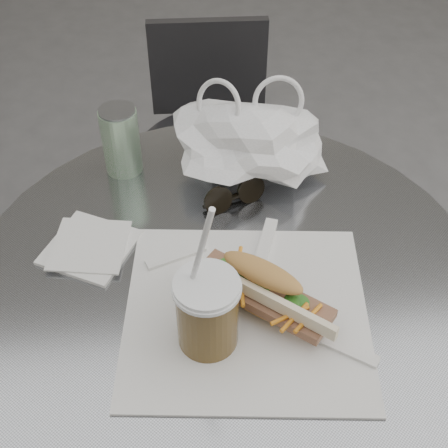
{
  "coord_description": "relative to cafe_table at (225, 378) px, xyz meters",
  "views": [
    {
      "loc": [
        -0.06,
        -0.38,
        1.43
      ],
      "look_at": [
        0.0,
        0.26,
        0.79
      ],
      "focal_mm": 50.0,
      "sensor_mm": 36.0,
      "label": 1
    }
  ],
  "objects": [
    {
      "name": "cafe_table",
      "position": [
        0.0,
        0.0,
        0.0
      ],
      "size": [
        0.76,
        0.76,
        0.74
      ],
      "color": "slate",
      "rests_on": "ground"
    },
    {
      "name": "chair_far",
      "position": [
        0.03,
        0.69,
        -0.14
      ],
      "size": [
        0.38,
        0.39,
        0.72
      ],
      "rotation": [
        0.0,
        0.0,
        3.11
      ],
      "color": "#303032",
      "rests_on": "ground"
    },
    {
      "name": "sandwich_paper",
      "position": [
        0.02,
        -0.07,
        0.28
      ],
      "size": [
        0.36,
        0.35,
        0.0
      ],
      "primitive_type": "cube",
      "rotation": [
        0.0,
        0.0,
        -0.11
      ],
      "color": "white",
      "rests_on": "cafe_table"
    },
    {
      "name": "banh_mi",
      "position": [
        0.04,
        -0.06,
        0.32
      ],
      "size": [
        0.24,
        0.23,
        0.08
      ],
      "rotation": [
        0.0,
        0.0,
        -0.69
      ],
      "color": "#C6884B",
      "rests_on": "sandwich_paper"
    },
    {
      "name": "iced_coffee",
      "position": [
        -0.03,
        -0.11,
        0.33
      ],
      "size": [
        0.09,
        0.09,
        0.25
      ],
      "color": "brown",
      "rests_on": "cafe_table"
    },
    {
      "name": "sunglasses",
      "position": [
        0.03,
        0.15,
        0.29
      ],
      "size": [
        0.1,
        0.06,
        0.05
      ],
      "rotation": [
        0.0,
        0.0,
        0.37
      ],
      "color": "black",
      "rests_on": "cafe_table"
    },
    {
      "name": "plastic_bag",
      "position": [
        0.06,
        0.23,
        0.33
      ],
      "size": [
        0.29,
        0.26,
        0.12
      ],
      "primitive_type": null,
      "rotation": [
        0.0,
        0.0,
        -0.37
      ],
      "color": "white",
      "rests_on": "cafe_table"
    },
    {
      "name": "napkin_stack",
      "position": [
        -0.2,
        0.07,
        0.28
      ],
      "size": [
        0.16,
        0.16,
        0.01
      ],
      "color": "white",
      "rests_on": "cafe_table"
    },
    {
      "name": "drink_can",
      "position": [
        -0.15,
        0.26,
        0.33
      ],
      "size": [
        0.06,
        0.06,
        0.12
      ],
      "color": "#599959",
      "rests_on": "cafe_table"
    }
  ]
}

